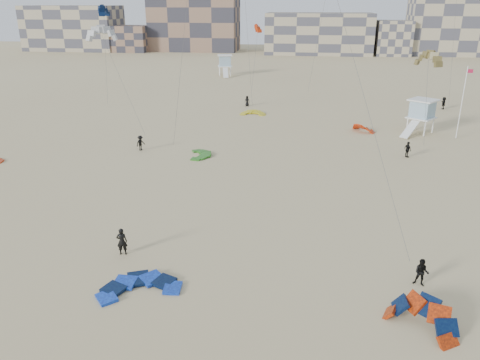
# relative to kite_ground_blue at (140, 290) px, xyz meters

# --- Properties ---
(ground) EXTENTS (320.00, 320.00, 0.00)m
(ground) POSITION_rel_kite_ground_blue_xyz_m (1.41, 1.07, 0.00)
(ground) COLOR tan
(ground) RESTS_ON ground
(kite_ground_blue) EXTENTS (5.59, 5.71, 0.87)m
(kite_ground_blue) POSITION_rel_kite_ground_blue_xyz_m (0.00, 0.00, 0.00)
(kite_ground_blue) COLOR blue
(kite_ground_blue) RESTS_ON ground
(kite_ground_orange) EXTENTS (5.14, 5.14, 3.70)m
(kite_ground_orange) POSITION_rel_kite_ground_blue_xyz_m (15.05, -1.12, 0.00)
(kite_ground_orange) COLOR #EC3807
(kite_ground_orange) RESTS_ON ground
(kite_ground_green) EXTENTS (4.03, 3.86, 0.62)m
(kite_ground_green) POSITION_rel_kite_ground_blue_xyz_m (-2.08, 24.61, 0.00)
(kite_ground_green) COLOR #1E7B1E
(kite_ground_green) RESTS_ON ground
(kite_ground_red_far) EXTENTS (4.18, 4.18, 2.80)m
(kite_ground_red_far) POSITION_rel_kite_ground_blue_xyz_m (16.01, 37.13, 0.00)
(kite_ground_red_far) COLOR red
(kite_ground_red_far) RESTS_ON ground
(kite_ground_yellow) EXTENTS (3.54, 3.75, 1.62)m
(kite_ground_yellow) POSITION_rel_kite_ground_blue_xyz_m (1.24, 44.49, 0.00)
(kite_ground_yellow) COLOR gold
(kite_ground_yellow) RESTS_ON ground
(kitesurfer_main) EXTENTS (0.75, 0.57, 1.84)m
(kitesurfer_main) POSITION_rel_kite_ground_blue_xyz_m (-2.42, 3.68, 0.92)
(kitesurfer_main) COLOR black
(kitesurfer_main) RESTS_ON ground
(kitesurfer_b) EXTENTS (0.97, 0.87, 1.66)m
(kitesurfer_b) POSITION_rel_kite_ground_blue_xyz_m (15.83, 2.73, 0.83)
(kitesurfer_b) COLOR black
(kitesurfer_b) RESTS_ON ground
(kitesurfer_c) EXTENTS (1.10, 1.24, 1.66)m
(kitesurfer_c) POSITION_rel_kite_ground_blue_xyz_m (-8.89, 25.51, 0.83)
(kitesurfer_c) COLOR black
(kitesurfer_c) RESTS_ON ground
(kitesurfer_d) EXTENTS (0.81, 1.06, 1.68)m
(kitesurfer_d) POSITION_rel_kite_ground_blue_xyz_m (19.53, 27.13, 0.84)
(kitesurfer_d) COLOR black
(kitesurfer_d) RESTS_ON ground
(kitesurfer_e) EXTENTS (0.82, 0.58, 1.58)m
(kitesurfer_e) POSITION_rel_kite_ground_blue_xyz_m (-0.33, 50.12, 0.79)
(kitesurfer_e) COLOR black
(kitesurfer_e) RESTS_ON ground
(kitesurfer_f) EXTENTS (0.88, 1.78, 1.83)m
(kitesurfer_f) POSITION_rel_kite_ground_blue_xyz_m (29.34, 52.23, 0.92)
(kitesurfer_f) COLOR black
(kitesurfer_f) RESTS_ON ground
(kite_fly_grey) EXTENTS (8.24, 6.58, 11.95)m
(kite_fly_grey) POSITION_rel_kite_ground_blue_xyz_m (-15.20, 32.47, 11.62)
(kite_fly_grey) COLOR silver
(kite_fly_grey) RESTS_ON ground
(kite_fly_olive) EXTENTS (4.69, 11.07, 9.12)m
(kite_fly_olive) POSITION_rel_kite_ground_blue_xyz_m (22.70, 37.07, 8.87)
(kite_fly_olive) COLOR brown
(kite_fly_olive) RESTS_ON ground
(kite_fly_navy) EXTENTS (4.14, 9.06, 13.91)m
(kite_fly_navy) POSITION_rel_kite_ground_blue_xyz_m (-22.70, 50.92, 13.79)
(kite_fly_navy) COLOR #071C39
(kite_fly_navy) RESTS_ON ground
(kite_fly_red) EXTENTS (3.54, 10.80, 10.79)m
(kite_fly_red) POSITION_rel_kite_ground_blue_xyz_m (-0.66, 67.53, 10.54)
(kite_fly_red) COLOR red
(kite_fly_red) RESTS_ON ground
(lifeguard_tower_near) EXTENTS (4.13, 6.26, 4.16)m
(lifeguard_tower_near) POSITION_rel_kite_ground_blue_xyz_m (22.92, 37.53, 2.06)
(lifeguard_tower_near) COLOR white
(lifeguard_tower_near) RESTS_ON ground
(lifeguard_tower_far) EXTENTS (3.71, 6.36, 4.40)m
(lifeguard_tower_far) POSITION_rel_kite_ground_blue_xyz_m (-9.29, 81.42, 2.18)
(lifeguard_tower_far) COLOR white
(lifeguard_tower_far) RESTS_ON ground
(flagpole) EXTENTS (0.68, 0.11, 8.42)m
(flagpole) POSITION_rel_kite_ground_blue_xyz_m (26.74, 35.57, 4.41)
(flagpole) COLOR white
(flagpole) RESTS_ON ground
(condo_west_a) EXTENTS (30.00, 15.00, 14.00)m
(condo_west_a) POSITION_rel_kite_ground_blue_xyz_m (-68.59, 131.07, 7.00)
(condo_west_a) COLOR tan
(condo_west_a) RESTS_ON ground
(condo_west_b) EXTENTS (28.00, 14.00, 18.00)m
(condo_west_b) POSITION_rel_kite_ground_blue_xyz_m (-28.59, 135.07, 9.00)
(condo_west_b) COLOR #82624E
(condo_west_b) RESTS_ON ground
(condo_mid) EXTENTS (32.00, 16.00, 12.00)m
(condo_mid) POSITION_rel_kite_ground_blue_xyz_m (11.41, 131.07, 6.00)
(condo_mid) COLOR tan
(condo_mid) RESTS_ON ground
(condo_east) EXTENTS (26.00, 14.00, 16.00)m
(condo_east) POSITION_rel_kite_ground_blue_xyz_m (51.41, 133.07, 8.00)
(condo_east) COLOR tan
(condo_east) RESTS_ON ground
(condo_fill_left) EXTENTS (12.00, 10.00, 8.00)m
(condo_fill_left) POSITION_rel_kite_ground_blue_xyz_m (-48.59, 129.07, 4.00)
(condo_fill_left) COLOR #82624E
(condo_fill_left) RESTS_ON ground
(condo_fill_right) EXTENTS (10.00, 10.00, 10.00)m
(condo_fill_right) POSITION_rel_kite_ground_blue_xyz_m (33.41, 129.07, 5.00)
(condo_fill_right) COLOR tan
(condo_fill_right) RESTS_ON ground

